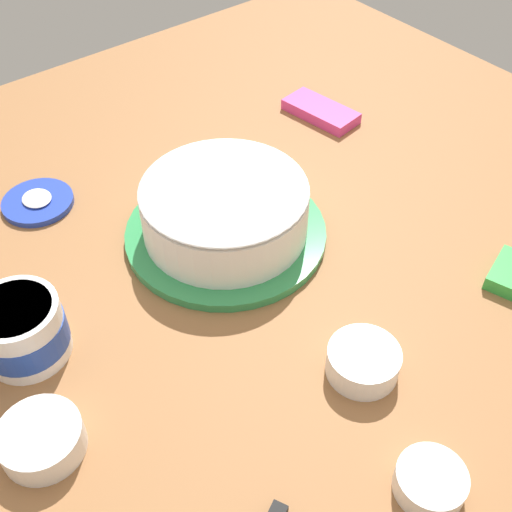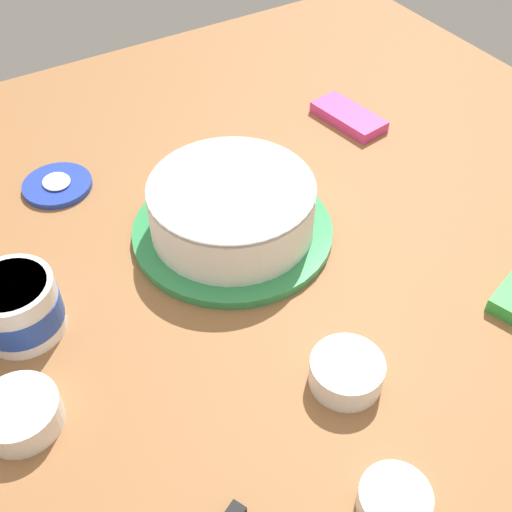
{
  "view_description": "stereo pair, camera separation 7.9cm",
  "coord_description": "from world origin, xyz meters",
  "px_view_note": "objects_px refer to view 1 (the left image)",
  "views": [
    {
      "loc": [
        -0.44,
        0.38,
        0.67
      ],
      "look_at": [
        0.05,
        -0.01,
        0.04
      ],
      "focal_mm": 44.72,
      "sensor_mm": 36.0,
      "label": 1
    },
    {
      "loc": [
        -0.48,
        0.32,
        0.67
      ],
      "look_at": [
        0.05,
        -0.01,
        0.04
      ],
      "focal_mm": 44.72,
      "sensor_mm": 36.0,
      "label": 2
    }
  ],
  "objects_px": {
    "frosting_tub_lid": "(38,202)",
    "sprinkle_bowl_green": "(363,361)",
    "sprinkle_bowl_yellow": "(430,482)",
    "sprinkle_bowl_orange": "(41,439)",
    "frosting_tub": "(22,329)",
    "frosted_cake": "(225,212)",
    "candy_box_lower": "(321,111)"
  },
  "relations": [
    {
      "from": "sprinkle_bowl_orange",
      "to": "frosting_tub",
      "type": "bearing_deg",
      "value": -18.2
    },
    {
      "from": "sprinkle_bowl_yellow",
      "to": "sprinkle_bowl_orange",
      "type": "bearing_deg",
      "value": 44.91
    },
    {
      "from": "frosting_tub_lid",
      "to": "sprinkle_bowl_yellow",
      "type": "relative_size",
      "value": 1.46
    },
    {
      "from": "frosting_tub",
      "to": "sprinkle_bowl_orange",
      "type": "distance_m",
      "value": 0.15
    },
    {
      "from": "frosting_tub_lid",
      "to": "sprinkle_bowl_green",
      "type": "relative_size",
      "value": 1.24
    },
    {
      "from": "frosted_cake",
      "to": "candy_box_lower",
      "type": "relative_size",
      "value": 2.15
    },
    {
      "from": "frosted_cake",
      "to": "candy_box_lower",
      "type": "xyz_separation_m",
      "value": [
        0.15,
        -0.34,
        -0.04
      ]
    },
    {
      "from": "frosting_tub",
      "to": "candy_box_lower",
      "type": "bearing_deg",
      "value": -75.78
    },
    {
      "from": "sprinkle_bowl_green",
      "to": "candy_box_lower",
      "type": "relative_size",
      "value": 0.64
    },
    {
      "from": "frosting_tub_lid",
      "to": "sprinkle_bowl_green",
      "type": "height_order",
      "value": "sprinkle_bowl_green"
    },
    {
      "from": "frosting_tub",
      "to": "sprinkle_bowl_green",
      "type": "xyz_separation_m",
      "value": [
        -0.29,
        -0.31,
        -0.02
      ]
    },
    {
      "from": "sprinkle_bowl_green",
      "to": "candy_box_lower",
      "type": "xyz_separation_m",
      "value": [
        0.45,
        -0.35,
        -0.01
      ]
    },
    {
      "from": "sprinkle_bowl_yellow",
      "to": "candy_box_lower",
      "type": "distance_m",
      "value": 0.73
    },
    {
      "from": "frosting_tub_lid",
      "to": "sprinkle_bowl_orange",
      "type": "height_order",
      "value": "sprinkle_bowl_orange"
    },
    {
      "from": "frosting_tub",
      "to": "sprinkle_bowl_orange",
      "type": "bearing_deg",
      "value": 161.8
    },
    {
      "from": "candy_box_lower",
      "to": "frosted_cake",
      "type": "bearing_deg",
      "value": 106.2
    },
    {
      "from": "frosting_tub",
      "to": "sprinkle_bowl_green",
      "type": "distance_m",
      "value": 0.42
    },
    {
      "from": "frosting_tub",
      "to": "sprinkle_bowl_yellow",
      "type": "bearing_deg",
      "value": -149.73
    },
    {
      "from": "frosting_tub",
      "to": "sprinkle_bowl_orange",
      "type": "height_order",
      "value": "frosting_tub"
    },
    {
      "from": "sprinkle_bowl_yellow",
      "to": "sprinkle_bowl_orange",
      "type": "xyz_separation_m",
      "value": [
        0.3,
        0.3,
        0.0
      ]
    },
    {
      "from": "frosted_cake",
      "to": "frosting_tub",
      "type": "bearing_deg",
      "value": 92.56
    },
    {
      "from": "frosted_cake",
      "to": "frosting_tub_lid",
      "type": "bearing_deg",
      "value": 37.68
    },
    {
      "from": "sprinkle_bowl_green",
      "to": "candy_box_lower",
      "type": "bearing_deg",
      "value": -37.64
    },
    {
      "from": "sprinkle_bowl_green",
      "to": "frosting_tub",
      "type": "bearing_deg",
      "value": 47.17
    },
    {
      "from": "sprinkle_bowl_orange",
      "to": "sprinkle_bowl_green",
      "type": "xyz_separation_m",
      "value": [
        -0.15,
        -0.35,
        0.0
      ]
    },
    {
      "from": "frosting_tub",
      "to": "candy_box_lower",
      "type": "relative_size",
      "value": 0.77
    },
    {
      "from": "frosting_tub_lid",
      "to": "sprinkle_bowl_orange",
      "type": "bearing_deg",
      "value": 155.83
    },
    {
      "from": "frosted_cake",
      "to": "candy_box_lower",
      "type": "distance_m",
      "value": 0.37
    },
    {
      "from": "sprinkle_bowl_green",
      "to": "candy_box_lower",
      "type": "distance_m",
      "value": 0.57
    },
    {
      "from": "frosting_tub",
      "to": "sprinkle_bowl_orange",
      "type": "relative_size",
      "value": 1.14
    },
    {
      "from": "sprinkle_bowl_yellow",
      "to": "sprinkle_bowl_orange",
      "type": "distance_m",
      "value": 0.43
    },
    {
      "from": "sprinkle_bowl_orange",
      "to": "candy_box_lower",
      "type": "relative_size",
      "value": 0.68
    }
  ]
}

